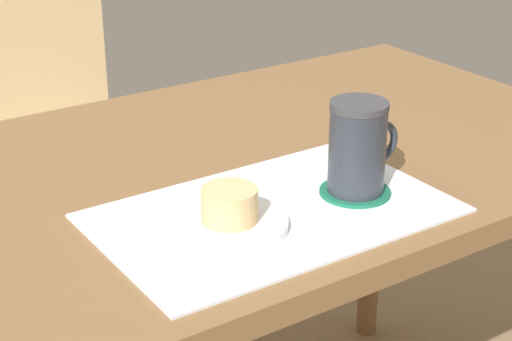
# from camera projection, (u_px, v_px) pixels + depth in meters

# --- Properties ---
(dining_table) EXTENTS (1.36, 0.74, 0.72)m
(dining_table) POSITION_uv_depth(u_px,v_px,m) (214.00, 209.00, 1.34)
(dining_table) COLOR brown
(dining_table) RESTS_ON ground_plane
(wooden_chair) EXTENTS (0.44, 0.44, 0.89)m
(wooden_chair) POSITION_uv_depth(u_px,v_px,m) (49.00, 150.00, 1.97)
(wooden_chair) COLOR #D1B27F
(wooden_chair) RESTS_ON ground_plane
(placemat) EXTENTS (0.47, 0.30, 0.00)m
(placemat) POSITION_uv_depth(u_px,v_px,m) (272.00, 213.00, 1.15)
(placemat) COLOR white
(placemat) RESTS_ON dining_table
(pastry_plate) EXTENTS (0.15, 0.15, 0.01)m
(pastry_plate) POSITION_uv_depth(u_px,v_px,m) (230.00, 224.00, 1.11)
(pastry_plate) COLOR white
(pastry_plate) RESTS_ON placemat
(pastry) EXTENTS (0.07, 0.07, 0.04)m
(pastry) POSITION_uv_depth(u_px,v_px,m) (230.00, 205.00, 1.10)
(pastry) COLOR #E5BC7F
(pastry) RESTS_ON pastry_plate
(coffee_coaster) EXTENTS (0.10, 0.10, 0.00)m
(coffee_coaster) POSITION_uv_depth(u_px,v_px,m) (355.00, 192.00, 1.20)
(coffee_coaster) COLOR #196B4C
(coffee_coaster) RESTS_ON placemat
(coffee_mug) EXTENTS (0.11, 0.08, 0.13)m
(coffee_mug) POSITION_uv_depth(u_px,v_px,m) (358.00, 147.00, 1.18)
(coffee_mug) COLOR #2D333D
(coffee_mug) RESTS_ON coffee_coaster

